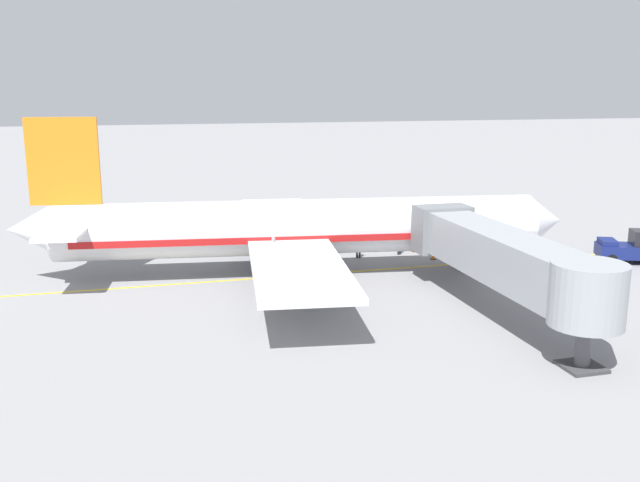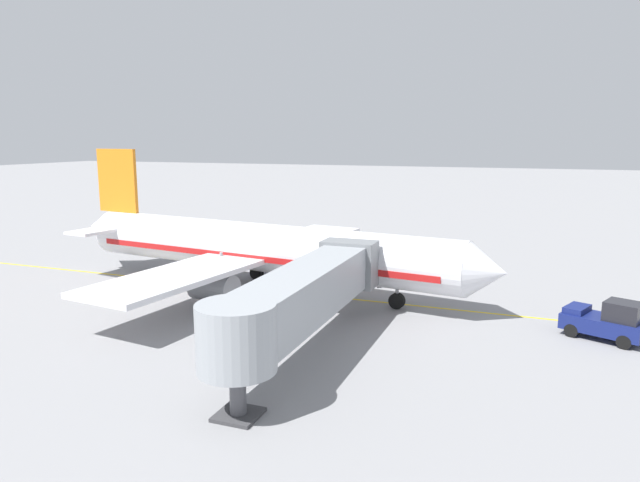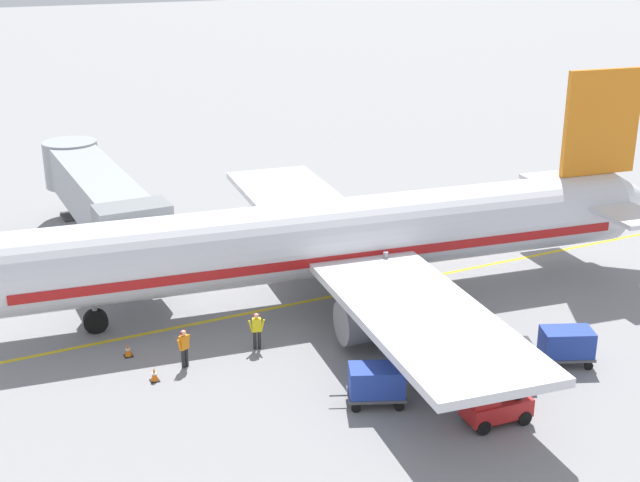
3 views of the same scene
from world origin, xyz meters
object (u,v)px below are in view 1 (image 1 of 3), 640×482
ground_crew_loader (358,245)px  safety_cone_nose_left (414,248)px  pushback_tractor (632,248)px  baggage_tug_lead (262,228)px  safety_cone_nose_right (433,255)px  jet_bridge (504,257)px  baggage_cart_second_in_train (270,232)px  baggage_cart_third_in_train (238,233)px  parked_airliner (297,228)px  baggage_cart_tail_end (199,235)px  baggage_tug_trailing (254,240)px  baggage_cart_front (308,231)px  ground_crew_marshaller (399,242)px  ground_crew_wing_walker (286,246)px

ground_crew_loader → safety_cone_nose_left: 4.92m
pushback_tractor → baggage_tug_lead: bearing=-123.2°
baggage_tug_lead → safety_cone_nose_left: bearing=50.1°
safety_cone_nose_right → pushback_tractor: bearing=71.0°
jet_bridge → baggage_cart_second_in_train: (-21.73, -8.66, -2.51)m
pushback_tractor → baggage_cart_third_in_train: 29.83m
baggage_cart_second_in_train → pushback_tractor: bearing=61.6°
baggage_cart_second_in_train → ground_crew_loader: 8.51m
parked_airliner → ground_crew_loader: parked_airliner is taller
baggage_tug_lead → baggage_cart_tail_end: 6.00m
baggage_tug_trailing → baggage_cart_front: (-1.48, 4.69, 0.24)m
baggage_cart_front → parked_airliner: bearing=-18.2°
baggage_tug_lead → baggage_cart_second_in_train: baggage_tug_lead is taller
parked_airliner → baggage_cart_third_in_train: bearing=-166.1°
baggage_cart_tail_end → safety_cone_nose_left: (6.28, 15.86, -0.66)m
pushback_tractor → baggage_cart_third_in_train: size_ratio=1.67×
baggage_cart_third_in_train → ground_crew_loader: 10.55m
parked_airliner → ground_crew_marshaller: size_ratio=22.08×
parked_airliner → baggage_tug_trailing: parked_airliner is taller
baggage_cart_front → ground_crew_marshaller: (6.14, 5.64, 0.00)m
pushback_tractor → baggage_tug_trailing: bearing=-113.8°
baggage_tug_trailing → safety_cone_nose_right: 13.92m
jet_bridge → safety_cone_nose_left: (-15.93, 1.55, -3.17)m
ground_crew_wing_walker → safety_cone_nose_left: 10.11m
ground_crew_marshaller → baggage_cart_tail_end: bearing=-115.5°
ground_crew_loader → baggage_tug_lead: bearing=-149.6°
jet_bridge → baggage_cart_tail_end: 26.54m
jet_bridge → pushback_tractor: 17.87m
baggage_cart_tail_end → safety_cone_nose_left: size_ratio=4.97×
ground_crew_loader → safety_cone_nose_right: ground_crew_loader is taller
baggage_tug_lead → baggage_cart_third_in_train: bearing=-44.3°
baggage_cart_front → baggage_cart_tail_end: 8.77m
safety_cone_nose_left → baggage_cart_front: bearing=-127.9°
safety_cone_nose_left → baggage_cart_tail_end: bearing=-111.6°
parked_airliner → baggage_cart_second_in_train: size_ratio=12.72×
baggage_tug_trailing → baggage_cart_third_in_train: bearing=-154.1°
baggage_tug_trailing → ground_crew_wing_walker: bearing=25.5°
baggage_cart_second_in_train → ground_crew_wing_walker: bearing=1.4°
baggage_cart_second_in_train → baggage_cart_third_in_train: same height
baggage_tug_lead → baggage_cart_front: (3.08, 3.23, 0.24)m
ground_crew_marshaller → safety_cone_nose_left: 1.73m
ground_crew_wing_walker → pushback_tractor: bearing=72.2°
ground_crew_marshaller → safety_cone_nose_right: bearing=43.2°
baggage_cart_front → baggage_cart_third_in_train: size_ratio=1.00×
baggage_tug_trailing → baggage_cart_third_in_train: baggage_tug_trailing is taller
ground_crew_wing_walker → safety_cone_nose_right: size_ratio=2.86×
baggage_cart_second_in_train → safety_cone_nose_right: size_ratio=4.97×
baggage_tug_lead → safety_cone_nose_right: 15.55m
ground_crew_wing_walker → safety_cone_nose_right: 10.94m
pushback_tractor → safety_cone_nose_left: 15.67m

